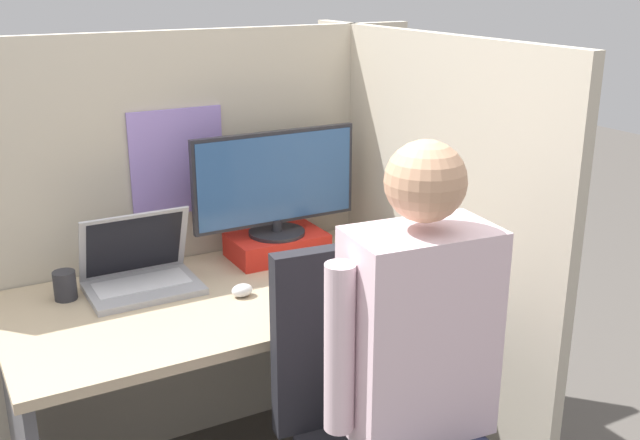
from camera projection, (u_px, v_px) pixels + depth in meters
The scene contains 12 objects.
cubicle_panel_back at pixel (183, 246), 2.60m from camera, with size 1.81×0.05×1.47m.
cubicle_panel_right at pixel (418, 254), 2.54m from camera, with size 0.04×1.34×1.47m.
desk at pixel (226, 346), 2.36m from camera, with size 1.31×0.70×0.71m.
paper_box at pixel (277, 245), 2.59m from camera, with size 0.32×0.20×0.08m.
monitor at pixel (275, 183), 2.52m from camera, with size 0.59×0.19×0.36m.
laptop at pixel (141, 274), 2.32m from camera, with size 0.34×0.25×0.24m.
mouse at pixel (242, 290), 2.27m from camera, with size 0.07×0.05×0.04m.
stapler at pixel (387, 263), 2.48m from camera, with size 0.05×0.16×0.04m.
carrot_toy at pixel (308, 311), 2.13m from camera, with size 0.04×0.14×0.04m.
office_chair at pixel (387, 433), 1.93m from camera, with size 0.53×0.58×0.99m.
person at pixel (433, 376), 1.73m from camera, with size 0.48×0.44×1.31m.
pen_cup at pixel (65, 285), 2.24m from camera, with size 0.07×0.07×0.09m.
Camera 1 is at (-0.76, -1.64, 1.65)m, focal length 42.00 mm.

